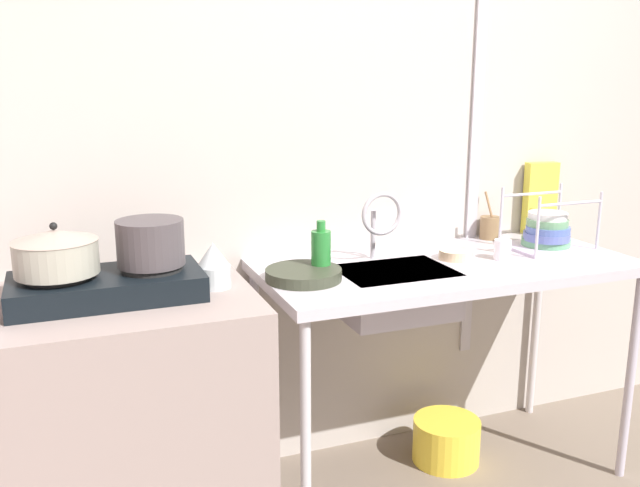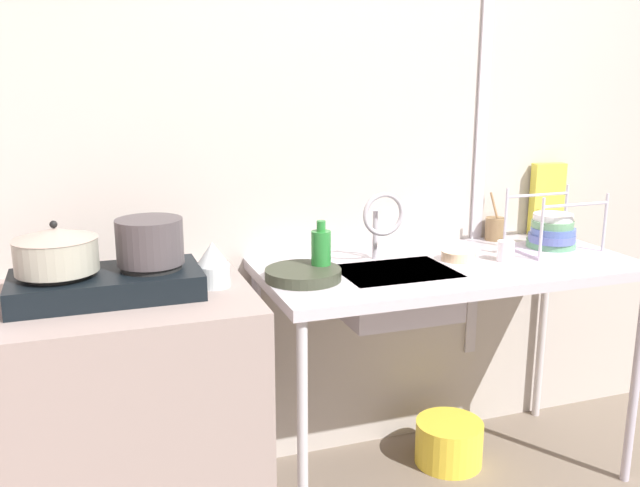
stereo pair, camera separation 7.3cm
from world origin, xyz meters
The scene contains 18 objects.
wall_back centered at (0.00, 1.54, 1.22)m, with size 4.53×0.10×2.44m, color #B7ADA6.
wall_metal_strip centered at (0.36, 1.48, 1.34)m, with size 0.05×0.01×1.95m, color #BAB3BD.
counter_concrete centered at (-1.27, 1.16, 0.45)m, with size 1.04×0.67×0.90m, color gray.
counter_sink centered at (0.04, 1.16, 0.84)m, with size 1.45×0.67×0.90m.
stove centered at (-1.22, 1.16, 0.95)m, with size 0.60×0.31×0.10m.
pot_on_left_burner centered at (-1.36, 1.16, 1.07)m, with size 0.26×0.26×0.16m.
pot_on_right_burner centered at (-1.07, 1.16, 1.08)m, with size 0.22×0.22×0.15m.
percolator centered at (-0.87, 1.16, 0.98)m, with size 0.12×0.12×0.16m.
sink_basin centered at (-0.20, 1.13, 0.82)m, with size 0.42×0.31×0.17m, color #BAB3BD.
faucet centered at (-0.20, 1.25, 1.08)m, with size 0.17×0.09×0.28m.
frying_pan centered at (-0.56, 1.13, 0.92)m, with size 0.27×0.27×0.04m, color #333729.
dish_rack centered at (0.54, 1.20, 0.97)m, with size 0.32×0.26×0.25m.
cup_by_rack centered at (0.26, 1.11, 0.94)m, with size 0.07×0.07×0.08m, color white.
small_bowl_on_drainboard centered at (0.10, 1.19, 0.92)m, with size 0.13×0.13×0.04m, color beige.
bottle_by_sink centered at (-0.48, 1.17, 0.99)m, with size 0.07×0.07×0.20m.
cereal_box centered at (0.69, 1.44, 1.06)m, with size 0.14×0.05×0.32m, color yellow.
utensil_jar centered at (0.42, 1.43, 0.95)m, with size 0.08×0.08×0.21m.
bucket_on_floor centered at (0.11, 1.22, 0.09)m, with size 0.28×0.28×0.19m, color yellow.
Camera 1 is at (-1.34, -1.06, 1.60)m, focal length 38.80 mm.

